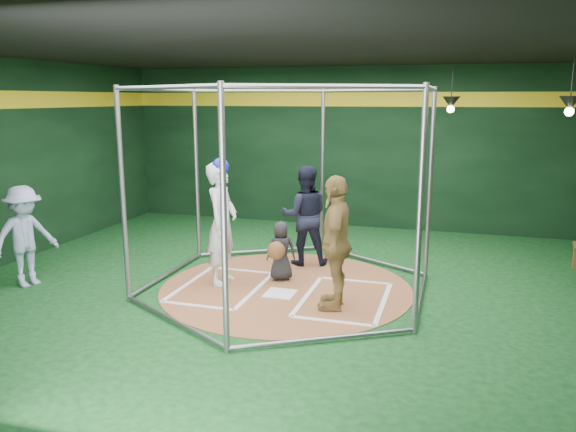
% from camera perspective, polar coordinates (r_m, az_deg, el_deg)
% --- Properties ---
extents(room_shell, '(10.10, 9.10, 3.53)m').
position_cam_1_polar(room_shell, '(8.18, -0.19, 4.36)').
color(room_shell, '#0C3512').
rests_on(room_shell, ground).
extents(clay_disc, '(3.80, 3.80, 0.01)m').
position_cam_1_polar(clay_disc, '(8.58, -0.19, -7.30)').
color(clay_disc, '#995C37').
rests_on(clay_disc, ground).
extents(home_plate, '(0.43, 0.43, 0.01)m').
position_cam_1_polar(home_plate, '(8.31, -0.80, -7.87)').
color(home_plate, white).
rests_on(home_plate, clay_disc).
extents(batter_box_left, '(1.17, 1.77, 0.01)m').
position_cam_1_polar(batter_box_left, '(8.67, -6.75, -7.11)').
color(batter_box_left, white).
rests_on(batter_box_left, clay_disc).
extents(batter_box_right, '(1.17, 1.77, 0.01)m').
position_cam_1_polar(batter_box_right, '(8.13, 5.77, -8.38)').
color(batter_box_right, white).
rests_on(batter_box_right, clay_disc).
extents(batting_cage, '(4.05, 4.67, 3.00)m').
position_cam_1_polar(batting_cage, '(8.21, -0.20, 2.59)').
color(batting_cage, gray).
rests_on(batting_cage, ground).
extents(pendant_lamp_near, '(0.34, 0.34, 0.90)m').
position_cam_1_polar(pendant_lamp_near, '(11.35, 16.23, 11.00)').
color(pendant_lamp_near, black).
rests_on(pendant_lamp_near, room_shell).
extents(pendant_lamp_far, '(0.34, 0.34, 0.90)m').
position_cam_1_polar(pendant_lamp_far, '(9.89, 26.73, 10.15)').
color(pendant_lamp_far, black).
rests_on(pendant_lamp_far, room_shell).
extents(batter_figure, '(0.47, 0.70, 1.94)m').
position_cam_1_polar(batter_figure, '(8.62, -6.74, -0.60)').
color(batter_figure, silver).
rests_on(batter_figure, clay_disc).
extents(visitor_leopard, '(0.56, 1.11, 1.83)m').
position_cam_1_polar(visitor_leopard, '(7.57, 4.89, -2.70)').
color(visitor_leopard, tan).
rests_on(visitor_leopard, clay_disc).
extents(catcher_figure, '(0.54, 0.62, 0.94)m').
position_cam_1_polar(catcher_figure, '(8.78, -0.78, -3.54)').
color(catcher_figure, black).
rests_on(catcher_figure, clay_disc).
extents(umpire, '(0.99, 0.87, 1.70)m').
position_cam_1_polar(umpire, '(9.58, 1.70, 0.06)').
color(umpire, black).
rests_on(umpire, clay_disc).
extents(bystander_blue, '(0.89, 1.14, 1.55)m').
position_cam_1_polar(bystander_blue, '(9.39, -25.17, -1.88)').
color(bystander_blue, '#94A3C4').
rests_on(bystander_blue, ground).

